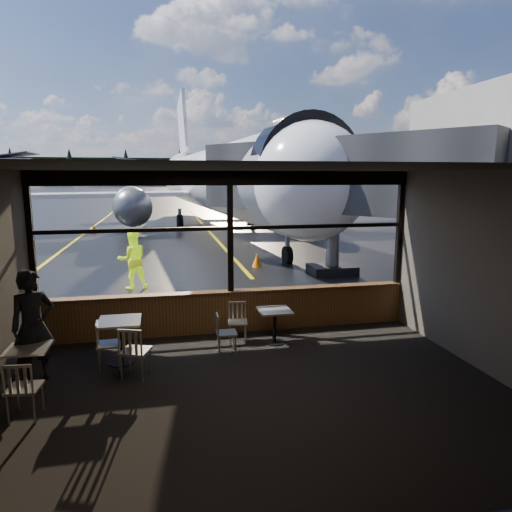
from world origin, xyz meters
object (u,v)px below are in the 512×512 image
object	(u,v)px
cafe_table_mid	(121,342)
chair_near_n	(238,323)
airliner	(218,137)
chair_near_w	(227,333)
chair_left_s	(24,389)
ground_crew	(133,260)
passenger	(33,326)
jet_bridge	(310,202)
cafe_table_left	(29,368)
cone_nose	(257,260)
cone_wing	(94,229)
cafe_table_near	(275,326)
chair_mid_s	(135,352)
chair_mid_w	(109,345)

from	to	relation	value
cafe_table_mid	chair_near_n	distance (m)	2.36
airliner	chair_near_w	size ratio (longest dim) A/B	48.35
chair_left_s	ground_crew	size ratio (longest dim) A/B	0.50
chair_near_n	passenger	world-z (taller)	passenger
jet_bridge	cafe_table_mid	distance (m)	9.21
cafe_table_left	cone_nose	world-z (taller)	cafe_table_left
cafe_table_mid	chair_near_w	xyz separation A→B (m)	(1.96, 0.08, -0.01)
airliner	cone_nose	bearing A→B (deg)	-95.97
chair_near_n	cone_nose	world-z (taller)	chair_near_n
chair_near_w	cone_wing	distance (m)	21.62
airliner	cafe_table_mid	world-z (taller)	airliner
jet_bridge	cafe_table_left	world-z (taller)	jet_bridge
jet_bridge	cafe_table_near	distance (m)	7.31
chair_near_n	airliner	bearing A→B (deg)	-87.92
cafe_table_mid	chair_mid_s	bearing A→B (deg)	-66.83
cafe_table_near	chair_near_w	bearing A→B (deg)	-161.64
airliner	cafe_table_left	distance (m)	23.93
airliner	chair_near_n	world-z (taller)	airliner
chair_left_s	cone_nose	xyz separation A→B (m)	(5.47, 10.15, -0.19)
chair_near_w	passenger	size ratio (longest dim) A/B	0.42
cafe_table_mid	ground_crew	world-z (taller)	ground_crew
airliner	cafe_table_left	world-z (taller)	airliner
airliner	chair_mid_w	bearing A→B (deg)	-107.09
cone_nose	chair_left_s	bearing A→B (deg)	-118.33
chair_near_w	chair_left_s	size ratio (longest dim) A/B	0.89
chair_mid_s	chair_mid_w	bearing A→B (deg)	151.80
chair_mid_w	cone_wing	size ratio (longest dim) A/B	1.74
airliner	chair_mid_w	size ratio (longest dim) A/B	44.75
chair_near_n	chair_mid_w	xyz separation A→B (m)	(-2.46, -0.80, 0.02)
cafe_table_near	ground_crew	size ratio (longest dim) A/B	0.40
jet_bridge	cafe_table_left	xyz separation A→B (m)	(-7.18, -7.58, -2.17)
chair_mid_w	chair_left_s	world-z (taller)	chair_left_s
chair_near_n	cone_wing	bearing A→B (deg)	-66.55
chair_mid_s	chair_left_s	xyz separation A→B (m)	(-1.45, -1.06, -0.02)
passenger	cone_wing	distance (m)	21.62
airliner	cone_wing	bearing A→B (deg)	-179.86
cafe_table_left	passenger	xyz separation A→B (m)	(0.02, 0.31, 0.60)
cone_nose	cone_wing	size ratio (longest dim) A/B	1.03
airliner	chair_mid_s	xyz separation A→B (m)	(-4.29, -22.43, -5.43)
cone_wing	cafe_table_near	bearing A→B (deg)	-73.15
jet_bridge	passenger	world-z (taller)	jet_bridge
chair_mid_s	cone_nose	xyz separation A→B (m)	(4.01, 9.09, -0.21)
chair_mid_w	cone_nose	bearing A→B (deg)	148.92
chair_near_w	ground_crew	distance (m)	6.17
chair_mid_s	cone_nose	distance (m)	9.94
passenger	cafe_table_mid	bearing A→B (deg)	-9.32
ground_crew	cafe_table_near	bearing A→B (deg)	106.48
cafe_table_left	chair_near_w	world-z (taller)	chair_near_w
ground_crew	cone_nose	world-z (taller)	ground_crew
chair_near_n	cone_nose	bearing A→B (deg)	-96.40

